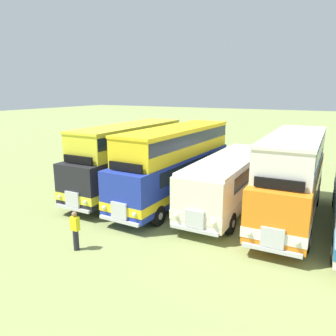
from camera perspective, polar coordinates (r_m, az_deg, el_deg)
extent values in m
cube|color=black|center=(21.56, -6.85, 0.00)|extent=(2.61, 10.18, 2.30)
cube|color=yellow|center=(21.70, -6.81, -1.54)|extent=(2.65, 10.22, 0.44)
cube|color=#19232D|center=(21.75, -6.30, 1.75)|extent=(2.61, 7.78, 0.76)
cube|color=#19232D|center=(17.66, -16.26, -1.27)|extent=(2.20, 0.12, 0.90)
cube|color=silver|center=(17.93, -16.24, -5.22)|extent=(0.90, 0.13, 0.80)
cube|color=silver|center=(18.08, -16.21, -6.75)|extent=(2.30, 0.16, 0.16)
sphere|color=#EAEACC|center=(17.33, -14.12, -5.73)|extent=(0.22, 0.22, 0.22)
sphere|color=#EAEACC|center=(18.55, -18.27, -4.75)|extent=(0.22, 0.22, 0.22)
cube|color=yellow|center=(21.40, -6.61, 5.09)|extent=(2.50, 9.27, 1.50)
cube|color=yellow|center=(21.30, -6.67, 7.27)|extent=(2.56, 9.38, 0.14)
cube|color=#19232D|center=(21.36, -6.63, 5.89)|extent=(2.54, 9.18, 0.68)
cube|color=black|center=(17.84, -15.32, 1.40)|extent=(1.90, 0.14, 0.40)
cylinder|color=black|center=(18.55, -10.00, -6.14)|extent=(0.29, 1.04, 1.04)
cylinder|color=silver|center=(18.47, -9.63, -6.22)|extent=(0.02, 0.36, 0.36)
cylinder|color=black|center=(20.00, -15.22, -4.97)|extent=(0.29, 1.04, 1.04)
cylinder|color=silver|center=(20.10, -15.53, -4.90)|extent=(0.02, 0.36, 0.36)
cylinder|color=black|center=(23.96, -0.02, -1.45)|extent=(0.29, 1.04, 1.04)
cylinder|color=silver|center=(23.89, 0.29, -1.49)|extent=(0.02, 0.36, 0.36)
cylinder|color=black|center=(25.10, -4.66, -0.80)|extent=(0.29, 1.04, 1.04)
cylinder|color=silver|center=(25.18, -4.94, -0.76)|extent=(0.02, 0.36, 0.36)
cube|color=#1E339E|center=(19.95, 1.18, -1.00)|extent=(2.77, 10.79, 2.30)
cube|color=yellow|center=(20.11, 1.17, -2.66)|extent=(2.81, 10.83, 0.44)
cube|color=#19232D|center=(20.15, 1.74, 0.90)|extent=(2.74, 8.39, 0.76)
cube|color=#19232D|center=(15.52, -8.39, -2.88)|extent=(2.20, 0.15, 0.90)
cube|color=silver|center=(15.83, -8.49, -7.32)|extent=(0.90, 0.14, 0.80)
cube|color=silver|center=(15.99, -8.49, -9.03)|extent=(2.30, 0.20, 0.16)
sphere|color=#EAEACC|center=(15.31, -5.85, -7.98)|extent=(0.22, 0.22, 0.22)
sphere|color=#EAEACC|center=(16.37, -10.99, -6.71)|extent=(0.22, 0.22, 0.22)
cube|color=yellow|center=(19.78, 1.56, 4.49)|extent=(2.64, 9.89, 1.50)
cube|color=yellow|center=(19.67, 1.57, 6.86)|extent=(2.71, 9.99, 0.14)
cube|color=#19232D|center=(19.73, 1.56, 5.36)|extent=(2.68, 9.79, 0.68)
cube|color=black|center=(15.70, -7.38, 0.18)|extent=(1.90, 0.17, 0.40)
cylinder|color=black|center=(16.67, -1.71, -8.23)|extent=(0.31, 1.05, 1.04)
cylinder|color=silver|center=(16.59, -1.27, -8.33)|extent=(0.03, 0.36, 0.36)
cylinder|color=black|center=(17.91, -8.01, -6.78)|extent=(0.31, 1.05, 1.04)
cylinder|color=silver|center=(18.00, -8.39, -6.70)|extent=(0.03, 0.36, 0.36)
cylinder|color=black|center=(22.89, 8.04, -2.29)|extent=(0.31, 1.05, 1.04)
cylinder|color=silver|center=(22.84, 8.39, -2.34)|extent=(0.03, 0.36, 0.36)
cylinder|color=black|center=(23.81, 2.92, -1.56)|extent=(0.31, 1.05, 1.04)
cylinder|color=silver|center=(23.88, 2.60, -1.51)|extent=(0.03, 0.36, 0.36)
cube|color=silver|center=(18.99, 10.60, -1.98)|extent=(2.67, 9.91, 2.30)
cube|color=silver|center=(19.16, 10.52, -3.71)|extent=(2.71, 9.95, 0.44)
cube|color=#19232D|center=(19.22, 11.04, 0.03)|extent=(2.66, 7.51, 0.76)
cube|color=#19232D|center=(14.40, 4.86, -4.07)|extent=(2.20, 0.14, 0.90)
cube|color=silver|center=(14.73, 4.59, -8.83)|extent=(0.90, 0.14, 0.80)
cube|color=silver|center=(14.90, 4.51, -10.65)|extent=(2.30, 0.18, 0.16)
sphere|color=#EAEACC|center=(14.42, 7.91, -9.42)|extent=(0.22, 0.22, 0.22)
sphere|color=#EAEACC|center=(15.07, 1.40, -8.26)|extent=(0.22, 0.22, 0.22)
cube|color=silver|center=(18.71, 10.76, 1.63)|extent=(2.62, 9.51, 0.14)
cylinder|color=black|center=(16.03, 10.76, -9.37)|extent=(0.30, 1.04, 1.04)
cylinder|color=silver|center=(15.99, 11.28, -9.45)|extent=(0.03, 0.36, 0.36)
cylinder|color=black|center=(16.78, 3.17, -8.09)|extent=(0.30, 1.04, 1.04)
cylinder|color=silver|center=(16.83, 2.70, -8.01)|extent=(0.03, 0.36, 0.36)
cylinder|color=black|center=(21.97, 15.80, -3.35)|extent=(0.30, 1.04, 1.04)
cylinder|color=silver|center=(21.94, 16.18, -3.40)|extent=(0.03, 0.36, 0.36)
cylinder|color=black|center=(22.52, 10.08, -2.64)|extent=(0.30, 1.04, 1.04)
cylinder|color=silver|center=(22.56, 9.72, -2.59)|extent=(0.03, 0.36, 0.36)
cube|color=orange|center=(17.98, 20.42, -3.48)|extent=(2.81, 9.85, 2.30)
cube|color=white|center=(18.16, 20.27, -5.30)|extent=(2.85, 9.89, 0.44)
cube|color=#19232D|center=(18.21, 20.73, -1.34)|extent=(2.76, 7.45, 0.76)
cube|color=#19232D|center=(13.21, 18.06, -6.33)|extent=(2.20, 0.17, 0.90)
cube|color=silver|center=(13.57, 17.59, -11.46)|extent=(0.90, 0.15, 0.80)
cube|color=silver|center=(13.76, 17.42, -13.40)|extent=(2.30, 0.21, 0.16)
sphere|color=#EAEACC|center=(13.48, 21.43, -11.96)|extent=(0.22, 0.22, 0.22)
sphere|color=#EAEACC|center=(13.71, 13.82, -10.95)|extent=(0.22, 0.22, 0.22)
cube|color=white|center=(17.80, 21.01, 2.60)|extent=(2.68, 8.95, 1.50)
cube|color=white|center=(17.67, 21.24, 5.21)|extent=(2.74, 9.05, 0.14)
cube|color=#19232D|center=(17.75, 21.09, 3.55)|extent=(2.72, 8.85, 0.68)
cube|color=black|center=(13.46, 18.63, -2.67)|extent=(1.90, 0.18, 0.40)
cylinder|color=black|center=(15.22, 22.87, -11.53)|extent=(0.31, 1.05, 1.04)
cylinder|color=silver|center=(15.21, 23.44, -11.59)|extent=(0.03, 0.36, 0.36)
cylinder|color=black|center=(15.48, 14.24, -10.42)|extent=(0.31, 1.05, 1.04)
cylinder|color=silver|center=(15.50, 13.70, -10.34)|extent=(0.03, 0.36, 0.36)
cylinder|color=black|center=(21.20, 24.28, -4.66)|extent=(0.31, 1.05, 1.04)
cylinder|color=silver|center=(21.20, 24.68, -4.71)|extent=(0.03, 0.36, 0.36)
cylinder|color=black|center=(21.39, 18.13, -3.97)|extent=(0.31, 1.05, 1.04)
cylinder|color=silver|center=(21.41, 17.73, -3.92)|extent=(0.03, 0.36, 0.36)
cylinder|color=black|center=(14.76, 26.98, -12.75)|extent=(0.33, 1.05, 1.04)
cylinder|color=silver|center=(14.75, 26.39, -12.69)|extent=(0.04, 0.36, 0.36)
cylinder|color=black|center=(21.49, 26.97, -4.71)|extent=(0.33, 1.05, 1.04)
cylinder|color=silver|center=(21.49, 26.57, -4.67)|extent=(0.04, 0.36, 0.36)
cylinder|color=#23232D|center=(14.82, -15.62, -11.90)|extent=(0.24, 0.24, 0.90)
cube|color=yellow|center=(14.53, -15.81, -9.22)|extent=(0.36, 0.22, 0.60)
sphere|color=#9E7051|center=(14.37, -15.92, -7.67)|extent=(0.22, 0.22, 0.22)
cylinder|color=#8C704C|center=(33.26, 0.92, 2.77)|extent=(0.08, 0.08, 1.05)
cylinder|color=#8C704C|center=(30.38, 14.67, 1.31)|extent=(0.08, 0.08, 1.05)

